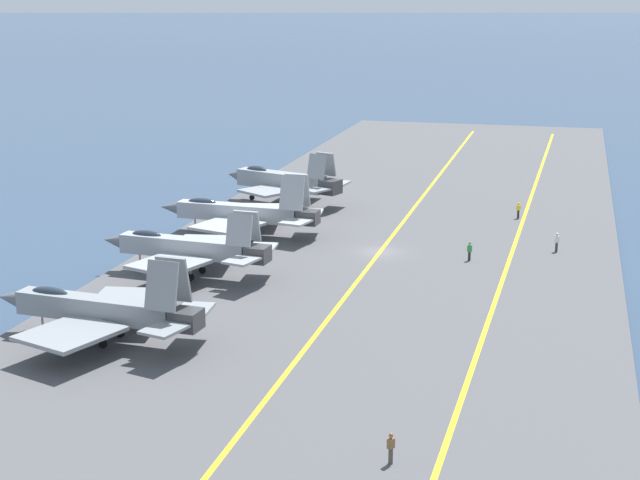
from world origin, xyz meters
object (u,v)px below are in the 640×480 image
at_px(crew_yellow_vest, 518,210).
at_px(crew_white_vest, 557,241).
at_px(parked_jet_third, 242,213).
at_px(parked_jet_fourth, 283,181).
at_px(parked_jet_nearest, 101,309).
at_px(crew_green_vest, 470,250).
at_px(parked_jet_second, 188,248).
at_px(crew_brown_vest, 391,447).

distance_m(crew_yellow_vest, crew_white_vest, 13.74).
distance_m(parked_jet_third, parked_jet_fourth, 14.49).
relative_size(parked_jet_third, crew_yellow_vest, 9.64).
bearing_deg(parked_jet_nearest, parked_jet_fourth, 0.79).
height_order(crew_white_vest, crew_green_vest, crew_white_vest).
xyz_separation_m(parked_jet_nearest, parked_jet_second, (16.43, 0.21, 0.16)).
bearing_deg(crew_yellow_vest, parked_jet_nearest, 150.64).
relative_size(parked_jet_second, parked_jet_fourth, 1.02).
height_order(parked_jet_fourth, crew_white_vest, parked_jet_fourth).
bearing_deg(parked_jet_nearest, crew_green_vest, -39.23).
distance_m(parked_jet_second, crew_brown_vest, 37.27).
xyz_separation_m(parked_jet_second, crew_yellow_vest, (29.33, -25.95, -1.55)).
height_order(parked_jet_fourth, crew_yellow_vest, parked_jet_fourth).
bearing_deg(crew_white_vest, crew_yellow_vest, 18.36).
bearing_deg(parked_jet_third, parked_jet_nearest, -178.93).
relative_size(crew_white_vest, crew_brown_vest, 1.05).
bearing_deg(parked_jet_second, parked_jet_third, 1.45).
relative_size(parked_jet_nearest, crew_yellow_vest, 9.18).
height_order(parked_jet_nearest, crew_brown_vest, parked_jet_nearest).
bearing_deg(parked_jet_fourth, crew_white_vest, -113.49).
xyz_separation_m(crew_white_vest, crew_green_vest, (-5.15, 7.56, -0.05)).
bearing_deg(crew_yellow_vest, parked_jet_second, 138.50).
bearing_deg(parked_jet_second, crew_brown_vest, -141.75).
height_order(crew_white_vest, crew_brown_vest, crew_white_vest).
bearing_deg(crew_green_vest, crew_yellow_vest, -10.08).
bearing_deg(crew_white_vest, parked_jet_third, 92.12).
bearing_deg(parked_jet_second, parked_jet_nearest, -179.28).
distance_m(parked_jet_second, parked_jet_third, 15.16).
bearing_deg(crew_yellow_vest, parked_jet_fourth, 89.34).
height_order(crew_yellow_vest, crew_green_vest, crew_yellow_vest).
bearing_deg(crew_brown_vest, parked_jet_second, 38.25).
relative_size(parked_jet_fourth, crew_green_vest, 8.86).
relative_size(crew_yellow_vest, crew_brown_vest, 1.02).
xyz_separation_m(parked_jet_fourth, crew_yellow_vest, (-0.31, -26.37, -1.76)).
relative_size(parked_jet_second, crew_brown_vest, 9.04).
relative_size(crew_yellow_vest, crew_white_vest, 0.97).
distance_m(parked_jet_nearest, crew_white_vest, 44.45).
relative_size(parked_jet_second, crew_yellow_vest, 8.88).
distance_m(parked_jet_third, crew_brown_vest, 50.22).
xyz_separation_m(parked_jet_second, crew_brown_vest, (-29.24, -23.06, -1.56)).
relative_size(parked_jet_second, crew_white_vest, 8.61).
bearing_deg(parked_jet_third, parked_jet_second, -178.55).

